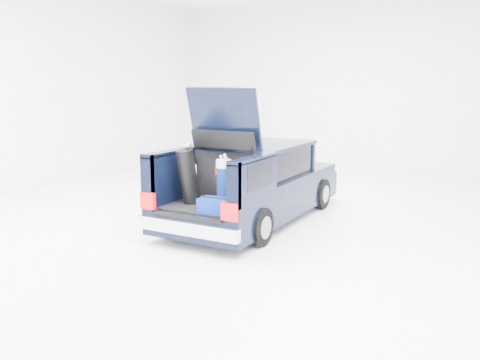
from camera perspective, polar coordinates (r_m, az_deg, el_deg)
The scene contains 6 objects.
ground at distance 9.61m, azimuth 1.44°, elevation -4.48°, with size 14.00×14.00×0.00m, color white.
car at distance 9.55m, azimuth 1.75°, elevation -0.43°, with size 1.87×4.65×2.47m.
red_suitcase at distance 8.26m, azimuth -1.25°, elevation -0.55°, with size 0.40×0.27×0.64m.
black_golf_bag at distance 8.24m, azimuth -5.83°, elevation 0.42°, with size 0.41×0.48×1.01m.
blue_golf_bag at distance 8.23m, azimuth -1.83°, elevation -0.12°, with size 0.29×0.29×0.82m.
blue_duffel at distance 7.67m, azimuth -2.82°, elevation -2.88°, with size 0.49×0.33×0.25m.
Camera 1 is at (4.25, -8.25, 2.50)m, focal length 38.00 mm.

